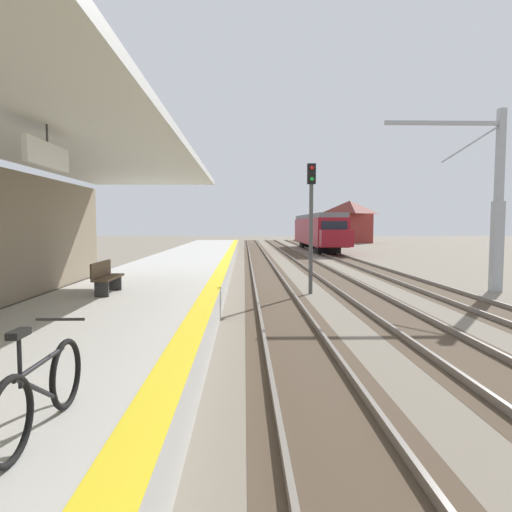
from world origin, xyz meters
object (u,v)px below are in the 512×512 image
(catenary_pylon_far_side, at_px, (491,205))
(distant_trackside_house, at_px, (349,221))
(platform_bench, at_px, (106,276))
(approaching_train, at_px, (318,230))
(bicycle_beside_commuter, at_px, (41,391))
(rail_signal_post, at_px, (311,214))

(catenary_pylon_far_side, height_order, distant_trackside_house, catenary_pylon_far_side)
(catenary_pylon_far_side, xyz_separation_m, platform_bench, (-13.99, -5.92, -2.23))
(approaching_train, relative_size, bicycle_beside_commuter, 10.77)
(catenary_pylon_far_side, bearing_deg, platform_bench, -157.07)
(platform_bench, height_order, distant_trackside_house, distant_trackside_house)
(rail_signal_post, bearing_deg, catenary_pylon_far_side, 2.93)
(bicycle_beside_commuter, relative_size, distant_trackside_house, 0.28)
(bicycle_beside_commuter, xyz_separation_m, distant_trackside_house, (17.91, 63.56, 2.04))
(catenary_pylon_far_side, distance_m, platform_bench, 15.35)
(rail_signal_post, xyz_separation_m, platform_bench, (-6.48, -5.53, -1.82))
(approaching_train, xyz_separation_m, rail_signal_post, (-5.32, -30.10, 1.02))
(approaching_train, height_order, catenary_pylon_far_side, catenary_pylon_far_side)
(rail_signal_post, bearing_deg, platform_bench, -139.52)
(bicycle_beside_commuter, xyz_separation_m, rail_signal_post, (4.52, 13.80, 1.90))
(approaching_train, bearing_deg, bicycle_beside_commuter, -102.63)
(rail_signal_post, height_order, catenary_pylon_far_side, catenary_pylon_far_side)
(approaching_train, distance_m, bicycle_beside_commuter, 45.00)
(approaching_train, height_order, distant_trackside_house, distant_trackside_house)
(rail_signal_post, distance_m, platform_bench, 8.71)
(rail_signal_post, xyz_separation_m, catenary_pylon_far_side, (7.51, 0.38, 0.41))
(approaching_train, height_order, rail_signal_post, rail_signal_post)
(platform_bench, bearing_deg, approaching_train, 71.68)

